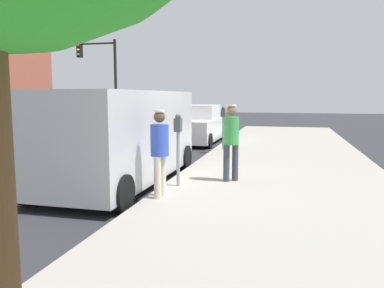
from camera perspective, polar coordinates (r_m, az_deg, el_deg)
name	(u,v)px	position (r m, az deg, el deg)	size (l,w,h in m)	color
ground_plane	(133,182)	(9.38, -8.76, -5.53)	(80.00, 80.00, 0.00)	#2D2D33
sidewalk_slab	(283,187)	(8.66, 13.26, -6.18)	(5.00, 32.00, 0.15)	#9E998E
parking_meter_near	(178,137)	(8.05, -2.07, 0.99)	(0.14, 0.18, 1.52)	gray
parking_meter_far	(223,120)	(13.72, 4.65, 3.49)	(0.14, 0.18, 1.52)	gray
pedestrian_in_green	(231,137)	(8.57, 5.80, 0.98)	(0.34, 0.34, 1.71)	#383D47
pedestrian_in_blue	(160,148)	(7.18, -4.79, -0.59)	(0.34, 0.36, 1.63)	beige
parked_van	(121,135)	(9.00, -10.48, 1.36)	(2.17, 5.22, 2.15)	#BCBCC1
parked_sedan_ahead	(197,126)	(16.84, 0.81, 2.71)	(1.97, 4.42, 1.65)	white
traffic_light_corner	(102,70)	(22.98, -13.19, 10.60)	(2.48, 0.42, 5.20)	black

